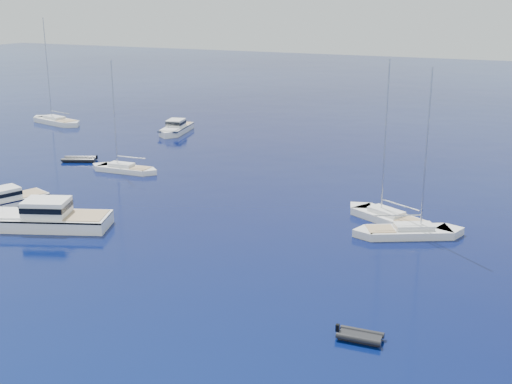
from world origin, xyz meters
TOP-DOWN VIEW (x-y plane):
  - ground at (0.00, 0.00)m, footprint 400.00×400.00m
  - motor_cruiser_left at (-25.11, 17.09)m, footprint 6.00×9.92m
  - motor_cruiser_centre at (-17.40, 14.52)m, footprint 13.04×8.15m
  - motor_cruiser_horizon at (-29.52, 55.52)m, footprint 5.03×10.14m
  - sailboat_mid_r at (9.68, 29.02)m, footprint 10.33×7.04m
  - sailboat_mid_l at (-22.78, 33.45)m, footprint 9.20×2.92m
  - sailboat_centre at (12.09, 26.04)m, footprint 10.12×7.09m
  - sailboat_far_l at (-50.91, 53.75)m, footprint 12.03×5.74m
  - tender_grey_near at (13.53, 7.07)m, footprint 2.88×1.77m
  - tender_grey_far at (-30.85, 35.27)m, footprint 4.90×3.87m

SIDE VIEW (x-z plane):
  - ground at x=0.00m, z-range 0.00..0.00m
  - motor_cruiser_left at x=-25.11m, z-range -1.25..1.25m
  - motor_cruiser_centre at x=-17.40m, z-range -1.64..1.64m
  - motor_cruiser_horizon at x=-29.52m, z-range -1.28..1.28m
  - sailboat_mid_r at x=9.68m, z-range -7.53..7.53m
  - sailboat_mid_l at x=-22.78m, z-range -6.66..6.66m
  - sailboat_centre at x=12.09m, z-range -7.41..7.41m
  - sailboat_far_l at x=-50.91m, z-range -8.56..8.56m
  - tender_grey_near at x=13.53m, z-range -0.47..0.47m
  - tender_grey_far at x=-30.85m, z-range -0.47..0.47m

